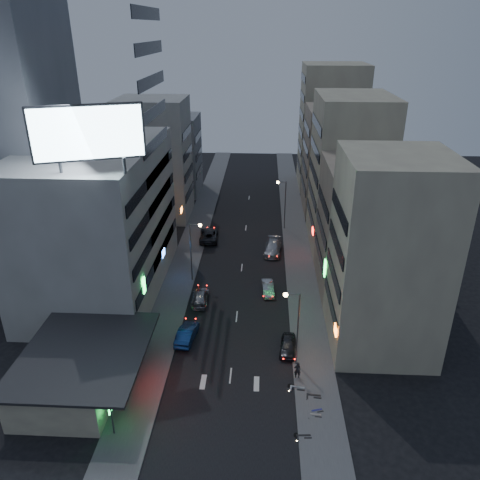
# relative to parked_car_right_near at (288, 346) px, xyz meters

# --- Properties ---
(ground) EXTENTS (180.00, 180.00, 0.00)m
(ground) POSITION_rel_parked_car_right_near_xyz_m (-5.60, -8.04, -0.67)
(ground) COLOR black
(ground) RESTS_ON ground
(sidewalk_left) EXTENTS (4.00, 120.00, 0.12)m
(sidewalk_left) POSITION_rel_parked_car_right_near_xyz_m (-13.60, 21.96, -0.61)
(sidewalk_left) COLOR #4C4C4F
(sidewalk_left) RESTS_ON ground
(sidewalk_right) EXTENTS (4.00, 120.00, 0.12)m
(sidewalk_right) POSITION_rel_parked_car_right_near_xyz_m (2.40, 21.96, -0.61)
(sidewalk_right) COLOR #4C4C4F
(sidewalk_right) RESTS_ON ground
(food_court) EXTENTS (11.00, 13.00, 3.88)m
(food_court) POSITION_rel_parked_car_right_near_xyz_m (-19.50, -6.04, 1.31)
(food_court) COLOR #B7B18F
(food_court) RESTS_ON ground
(white_building) EXTENTS (14.00, 24.00, 18.00)m
(white_building) POSITION_rel_parked_car_right_near_xyz_m (-22.60, 11.96, 8.33)
(white_building) COLOR #A5A5A1
(white_building) RESTS_ON ground
(grey_tower) EXTENTS (10.00, 14.00, 34.00)m
(grey_tower) POSITION_rel_parked_car_right_near_xyz_m (-31.60, 14.96, 16.33)
(grey_tower) COLOR gray
(grey_tower) RESTS_ON ground
(shophouse_near) EXTENTS (10.00, 11.00, 20.00)m
(shophouse_near) POSITION_rel_parked_car_right_near_xyz_m (9.40, 2.46, 9.33)
(shophouse_near) COLOR #B7B18F
(shophouse_near) RESTS_ON ground
(shophouse_mid) EXTENTS (11.00, 12.00, 16.00)m
(shophouse_mid) POSITION_rel_parked_car_right_near_xyz_m (9.90, 13.96, 7.33)
(shophouse_mid) COLOR gray
(shophouse_mid) RESTS_ON ground
(shophouse_far) EXTENTS (10.00, 14.00, 22.00)m
(shophouse_far) POSITION_rel_parked_car_right_near_xyz_m (9.40, 26.96, 10.33)
(shophouse_far) COLOR #B7B18F
(shophouse_far) RESTS_ON ground
(far_left_a) EXTENTS (11.00, 10.00, 20.00)m
(far_left_a) POSITION_rel_parked_car_right_near_xyz_m (-21.10, 36.96, 9.33)
(far_left_a) COLOR #A5A5A1
(far_left_a) RESTS_ON ground
(far_left_b) EXTENTS (12.00, 10.00, 15.00)m
(far_left_b) POSITION_rel_parked_car_right_near_xyz_m (-21.60, 49.96, 6.83)
(far_left_b) COLOR gray
(far_left_b) RESTS_ON ground
(far_right_a) EXTENTS (11.00, 12.00, 18.00)m
(far_right_a) POSITION_rel_parked_car_right_near_xyz_m (9.90, 41.96, 8.33)
(far_right_a) COLOR gray
(far_right_a) RESTS_ON ground
(far_right_b) EXTENTS (12.00, 12.00, 24.00)m
(far_right_b) POSITION_rel_parked_car_right_near_xyz_m (10.40, 55.96, 11.33)
(far_right_b) COLOR #B7B18F
(far_right_b) RESTS_ON ground
(billboard) EXTENTS (9.52, 3.75, 6.20)m
(billboard) POSITION_rel_parked_car_right_near_xyz_m (-18.59, 1.93, 20.99)
(billboard) COLOR #595B60
(billboard) RESTS_ON white_building
(street_lamp_right_near) EXTENTS (1.60, 0.44, 8.02)m
(street_lamp_right_near) POSITION_rel_parked_car_right_near_xyz_m (0.30, -2.04, 4.69)
(street_lamp_right_near) COLOR #595B60
(street_lamp_right_near) RESTS_ON sidewalk_right
(street_lamp_left) EXTENTS (1.60, 0.44, 8.02)m
(street_lamp_left) POSITION_rel_parked_car_right_near_xyz_m (-11.50, 13.96, 4.69)
(street_lamp_left) COLOR #595B60
(street_lamp_left) RESTS_ON sidewalk_left
(street_lamp_right_far) EXTENTS (1.60, 0.44, 8.02)m
(street_lamp_right_far) POSITION_rel_parked_car_right_near_xyz_m (0.30, 31.96, 4.69)
(street_lamp_right_far) COLOR #595B60
(street_lamp_right_far) RESTS_ON sidewalk_right
(parked_car_right_near) EXTENTS (1.97, 4.08, 1.34)m
(parked_car_right_near) POSITION_rel_parked_car_right_near_xyz_m (0.00, 0.00, 0.00)
(parked_car_right_near) COLOR #2A2B30
(parked_car_right_near) RESTS_ON ground
(parked_car_right_mid) EXTENTS (1.71, 4.04, 1.30)m
(parked_car_right_mid) POSITION_rel_parked_car_right_near_xyz_m (-2.03, 11.46, -0.02)
(parked_car_right_mid) COLOR #ABAFB3
(parked_car_right_mid) RESTS_ON ground
(parked_car_left) EXTENTS (3.07, 6.00, 1.62)m
(parked_car_left) POSITION_rel_parked_car_right_near_xyz_m (-11.20, 27.00, 0.14)
(parked_car_left) COLOR #26262B
(parked_car_left) RESTS_ON ground
(parked_car_right_far) EXTENTS (2.77, 5.78, 1.62)m
(parked_car_right_far) POSITION_rel_parked_car_right_near_xyz_m (-1.27, 22.84, 0.14)
(parked_car_right_far) COLOR #9A9CA2
(parked_car_right_far) RESTS_ON ground
(road_car_blue) EXTENTS (2.13, 4.79, 1.53)m
(road_car_blue) POSITION_rel_parked_car_right_near_xyz_m (-10.60, 1.34, 0.09)
(road_car_blue) COLOR navy
(road_car_blue) RESTS_ON ground
(road_car_silver) EXTENTS (2.13, 4.90, 1.40)m
(road_car_silver) POSITION_rel_parked_car_right_near_xyz_m (-10.20, 8.92, 0.03)
(road_car_silver) COLOR gray
(road_car_silver) RESTS_ON ground
(person) EXTENTS (0.67, 0.47, 1.75)m
(person) POSITION_rel_parked_car_right_near_xyz_m (0.70, -4.08, 0.32)
(person) COLOR black
(person) RESTS_ON sidewalk_right
(scooter_black_a) EXTENTS (0.69, 1.76, 1.05)m
(scooter_black_a) POSITION_rel_parked_car_right_near_xyz_m (1.44, -10.83, -0.02)
(scooter_black_a) COLOR black
(scooter_black_a) RESTS_ON sidewalk_right
(scooter_silver_a) EXTENTS (0.67, 1.64, 0.98)m
(scooter_silver_a) POSITION_rel_parked_car_right_near_xyz_m (2.53, -8.60, -0.06)
(scooter_silver_a) COLOR #989B9F
(scooter_silver_a) RESTS_ON sidewalk_right
(scooter_blue) EXTENTS (0.98, 1.72, 1.00)m
(scooter_blue) POSITION_rel_parked_car_right_near_xyz_m (2.63, -7.91, -0.05)
(scooter_blue) COLOR navy
(scooter_blue) RESTS_ON sidewalk_right
(scooter_black_b) EXTENTS (0.82, 1.97, 1.17)m
(scooter_black_b) POSITION_rel_parked_car_right_near_xyz_m (2.74, -6.30, 0.03)
(scooter_black_b) COLOR black
(scooter_black_b) RESTS_ON sidewalk_right
(scooter_silver_b) EXTENTS (0.96, 2.05, 1.21)m
(scooter_silver_b) POSITION_rel_parked_car_right_near_xyz_m (1.36, -5.39, 0.05)
(scooter_silver_b) COLOR #B1B3BA
(scooter_silver_b) RESTS_ON sidewalk_right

